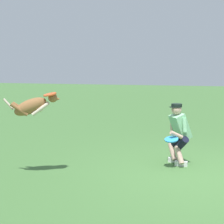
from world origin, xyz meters
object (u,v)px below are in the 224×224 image
at_px(person, 179,132).
at_px(frisbee_held, 171,139).
at_px(dog, 33,106).
at_px(frisbee_flying, 50,94).

height_order(person, frisbee_held, person).
relative_size(person, dog, 1.31).
bearing_deg(frisbee_held, dog, 24.23).
xyz_separation_m(dog, frisbee_held, (-2.45, -1.10, -0.72)).
bearing_deg(frisbee_held, person, -107.18).
height_order(dog, frisbee_held, dog).
relative_size(dog, frisbee_held, 3.61).
distance_m(person, dog, 3.02).
distance_m(frisbee_flying, frisbee_held, 2.55).
xyz_separation_m(person, dog, (2.56, 1.47, 0.64)).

